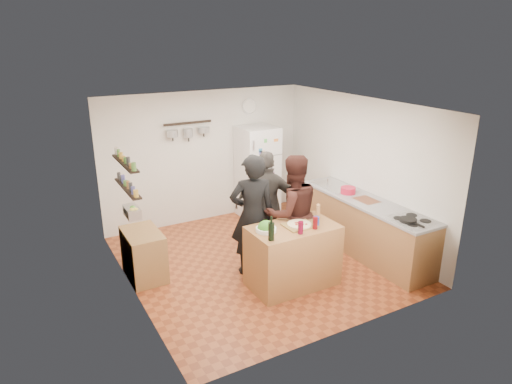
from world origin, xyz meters
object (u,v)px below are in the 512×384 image
skillet (408,220)px  prep_island (293,256)px  pepper_mill (318,213)px  fridge (257,172)px  person_back (267,205)px  person_left (252,215)px  side_table (144,254)px  wall_clock (249,106)px  wine_bottle (271,231)px  salad_bowl (266,229)px  person_center (292,214)px  counter_run (365,227)px  red_bowl (348,190)px  salt_canister (316,221)px

skillet → prep_island: bearing=156.4°
pepper_mill → fridge: size_ratio=0.11×
person_back → fridge: 1.74m
skillet → pepper_mill: bearing=146.3°
person_left → side_table: person_left is taller
person_back → wall_clock: bearing=-80.5°
skillet → wine_bottle: bearing=167.6°
side_table → skillet: bearing=-30.0°
salad_bowl → person_center: 0.77m
side_table → counter_run: bearing=-15.6°
counter_run → person_left: bearing=171.0°
red_bowl → person_left: bearing=-176.8°
salad_bowl → wine_bottle: 0.30m
pepper_mill → fridge: fridge is taller
prep_island → person_back: 1.11m
person_left → wall_clock: size_ratio=6.21×
prep_island → wine_bottle: (-0.50, -0.22, 0.58)m
wine_bottle → skillet: 2.07m
fridge → prep_island: bearing=-108.6°
salt_canister → person_left: 0.96m
prep_island → red_bowl: size_ratio=4.95×
prep_island → salad_bowl: bearing=173.2°
pepper_mill → person_left: (-0.78, 0.56, -0.08)m
fridge → person_left: bearing=-121.1°
prep_island → person_center: (0.25, 0.42, 0.46)m
red_bowl → salt_canister: bearing=-146.7°
person_left → fridge: 2.33m
person_center → person_back: bearing=-73.9°
pepper_mill → skillet: pepper_mill is taller
pepper_mill → counter_run: bearing=12.1°
person_left → red_bowl: size_ratio=7.37×
salt_canister → counter_run: size_ratio=0.05×
salad_bowl → skillet: 2.07m
side_table → salad_bowl: bearing=-41.0°
skillet → wall_clock: wall_clock is taller
salad_bowl → person_left: bearing=80.5°
salt_canister → wall_clock: (0.57, 3.05, 1.17)m
skillet → fridge: fridge is taller
pepper_mill → person_back: bearing=106.7°
prep_island → salt_canister: salt_canister is taller
salad_bowl → counter_run: salad_bowl is taller
prep_island → side_table: bearing=145.2°
red_bowl → side_table: (-3.39, 0.54, -0.61)m
person_back → red_bowl: bearing=-161.8°
person_left → salt_canister: bearing=147.3°
person_center → counter_run: person_center is taller
salt_canister → counter_run: (1.32, 0.42, -0.53)m
pepper_mill → person_left: person_left is taller
fridge → side_table: 3.05m
wine_bottle → pepper_mill: 0.99m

